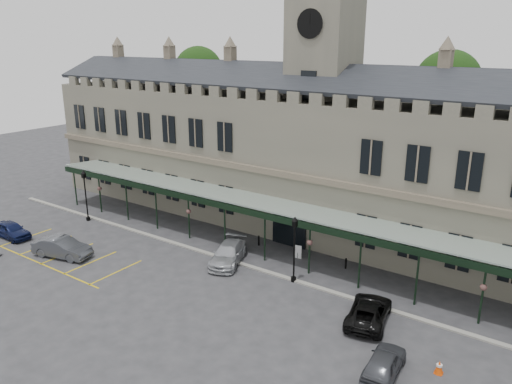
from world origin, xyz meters
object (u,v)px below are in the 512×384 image
Objects in this scene: car_left_a at (11,230)px; car_left_b at (62,248)px; car_taxi at (228,254)px; clock_tower at (323,84)px; car_van at (369,311)px; lamp_post_left at (85,191)px; station_building at (319,160)px; traffic_cone at (439,367)px; lamp_post_mid at (294,244)px; sign_board at (298,252)px; car_right_a at (384,363)px.

car_left_b reaches higher than car_left_a.
car_left_b is at bearing -171.06° from car_taxi.
clock_tower reaches higher than car_van.
car_taxi is (11.62, 6.83, -0.05)m from car_left_b.
lamp_post_left reaches higher than car_left_b.
station_building is 11.93× the size of lamp_post_left.
car_left_b is at bearing 0.02° from car_van.
clock_tower is 25.03m from traffic_cone.
lamp_post_left is at bearing -178.71° from lamp_post_mid.
car_left_a is (-36.36, -2.61, 0.35)m from traffic_cone.
clock_tower is at bearing -49.63° from car_left_a.
car_left_b is at bearing -158.10° from lamp_post_mid.
car_left_a reaches higher than sign_board.
car_van is at bearing -64.12° from car_right_a.
lamp_post_left reaches higher than traffic_cone.
station_building is 12.00× the size of car_van.
traffic_cone is 0.19× the size of car_right_a.
car_left_a is 20.12m from car_taxi.
clock_tower is 25.49m from car_left_b.
car_left_b reaches higher than car_taxi.
sign_board is 10.02m from car_van.
station_building is at bearing -62.27° from car_van.
clock_tower is 4.93× the size of lamp_post_left.
car_left_a is at bearing 178.72° from car_taxi.
car_taxi is 12.54m from car_van.
traffic_cone is 5.72m from car_van.
car_van is at bearing -16.13° from lamp_post_mid.
car_taxi reaches higher than car_van.
traffic_cone is at bearing 140.37° from car_van.
car_left_a is (-1.89, -6.64, -2.26)m from lamp_post_left.
car_left_a is at bearing -139.84° from clock_tower.
lamp_post_mid is (3.73, -10.57, -10.14)m from clock_tower.
clock_tower is 4.80× the size of car_taxi.
sign_board is 18.96m from car_left_b.
sign_board is at bearing -74.18° from station_building.
lamp_post_mid reaches higher than sign_board.
clock_tower reaches higher than station_building.
traffic_cone is (34.47, -4.03, -2.61)m from lamp_post_left.
car_taxi is at bearing -74.47° from car_left_b.
traffic_cone is 36.45m from car_left_a.
clock_tower is at bearing -62.46° from car_van.
station_building is 11.61× the size of car_taxi.
car_van is (-5.06, 2.65, 0.32)m from traffic_cone.
clock_tower reaches higher than lamp_post_left.
car_taxi is at bearing -101.16° from clock_tower.
clock_tower reaches higher than sign_board.
lamp_post_mid is 7.20m from car_van.
lamp_post_mid is (3.73, -10.48, -3.49)m from station_building.
lamp_post_left is at bearing -15.75° from car_right_a.
car_van is at bearing -41.64° from sign_board.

